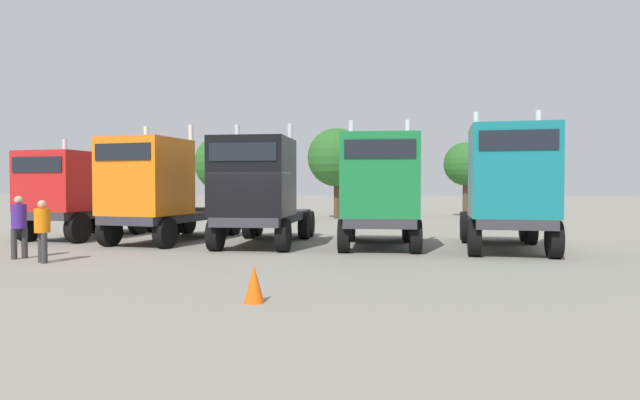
{
  "coord_description": "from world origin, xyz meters",
  "views": [
    {
      "loc": [
        5.35,
        -15.9,
        2.08
      ],
      "look_at": [
        1.68,
        3.18,
        1.56
      ],
      "focal_mm": 30.0,
      "sensor_mm": 36.0,
      "label": 1
    }
  ],
  "objects_px": {
    "traffic_cone_near": "(254,284)",
    "semi_truck_orange": "(156,190)",
    "visitor_in_hivis": "(42,227)",
    "visitor_with_camera": "(19,222)",
    "semi_truck_teal": "(509,188)",
    "semi_truck_black": "(259,191)",
    "semi_truck_red": "(75,194)",
    "semi_truck_green": "(379,191)"
  },
  "relations": [
    {
      "from": "semi_truck_black",
      "to": "visitor_with_camera",
      "type": "bearing_deg",
      "value": -57.97
    },
    {
      "from": "semi_truck_black",
      "to": "visitor_in_hivis",
      "type": "relative_size",
      "value": 3.87
    },
    {
      "from": "semi_truck_teal",
      "to": "visitor_with_camera",
      "type": "bearing_deg",
      "value": -72.37
    },
    {
      "from": "semi_truck_red",
      "to": "semi_truck_teal",
      "type": "xyz_separation_m",
      "value": [
        15.89,
        -1.21,
        0.24
      ]
    },
    {
      "from": "visitor_with_camera",
      "to": "semi_truck_orange",
      "type": "bearing_deg",
      "value": -83.25
    },
    {
      "from": "semi_truck_red",
      "to": "semi_truck_black",
      "type": "relative_size",
      "value": 0.96
    },
    {
      "from": "semi_truck_green",
      "to": "visitor_with_camera",
      "type": "bearing_deg",
      "value": -71.67
    },
    {
      "from": "visitor_with_camera",
      "to": "traffic_cone_near",
      "type": "height_order",
      "value": "visitor_with_camera"
    },
    {
      "from": "semi_truck_orange",
      "to": "semi_truck_black",
      "type": "distance_m",
      "value": 3.9
    },
    {
      "from": "semi_truck_teal",
      "to": "semi_truck_green",
      "type": "bearing_deg",
      "value": -90.98
    },
    {
      "from": "semi_truck_green",
      "to": "visitor_in_hivis",
      "type": "relative_size",
      "value": 3.48
    },
    {
      "from": "semi_truck_black",
      "to": "semi_truck_green",
      "type": "xyz_separation_m",
      "value": [
        4.07,
        0.15,
        0.01
      ]
    },
    {
      "from": "semi_truck_orange",
      "to": "semi_truck_teal",
      "type": "height_order",
      "value": "semi_truck_teal"
    },
    {
      "from": "semi_truck_green",
      "to": "semi_truck_teal",
      "type": "relative_size",
      "value": 0.94
    },
    {
      "from": "visitor_with_camera",
      "to": "semi_truck_black",
      "type": "bearing_deg",
      "value": -114.41
    },
    {
      "from": "traffic_cone_near",
      "to": "semi_truck_orange",
      "type": "bearing_deg",
      "value": 126.75
    },
    {
      "from": "semi_truck_red",
      "to": "visitor_in_hivis",
      "type": "height_order",
      "value": "semi_truck_red"
    },
    {
      "from": "semi_truck_black",
      "to": "semi_truck_red",
      "type": "bearing_deg",
      "value": -101.86
    },
    {
      "from": "visitor_with_camera",
      "to": "traffic_cone_near",
      "type": "relative_size",
      "value": 2.67
    },
    {
      "from": "semi_truck_teal",
      "to": "visitor_with_camera",
      "type": "relative_size",
      "value": 3.49
    },
    {
      "from": "semi_truck_orange",
      "to": "semi_truck_black",
      "type": "bearing_deg",
      "value": 91.7
    },
    {
      "from": "semi_truck_red",
      "to": "semi_truck_teal",
      "type": "height_order",
      "value": "semi_truck_teal"
    },
    {
      "from": "semi_truck_red",
      "to": "semi_truck_green",
      "type": "relative_size",
      "value": 1.06
    },
    {
      "from": "visitor_in_hivis",
      "to": "traffic_cone_near",
      "type": "relative_size",
      "value": 2.53
    },
    {
      "from": "visitor_in_hivis",
      "to": "visitor_with_camera",
      "type": "relative_size",
      "value": 0.94
    },
    {
      "from": "semi_truck_red",
      "to": "semi_truck_orange",
      "type": "bearing_deg",
      "value": 80.92
    },
    {
      "from": "semi_truck_green",
      "to": "traffic_cone_near",
      "type": "xyz_separation_m",
      "value": [
        -1.54,
        -8.46,
        -1.58
      ]
    },
    {
      "from": "semi_truck_orange",
      "to": "semi_truck_green",
      "type": "bearing_deg",
      "value": 94.91
    },
    {
      "from": "visitor_with_camera",
      "to": "visitor_in_hivis",
      "type": "bearing_deg",
      "value": -175.25
    },
    {
      "from": "visitor_with_camera",
      "to": "semi_truck_teal",
      "type": "bearing_deg",
      "value": -133.18
    },
    {
      "from": "semi_truck_teal",
      "to": "visitor_with_camera",
      "type": "distance_m",
      "value": 14.51
    },
    {
      "from": "semi_truck_black",
      "to": "traffic_cone_near",
      "type": "relative_size",
      "value": 9.76
    },
    {
      "from": "semi_truck_red",
      "to": "semi_truck_black",
      "type": "bearing_deg",
      "value": 85.35
    },
    {
      "from": "semi_truck_black",
      "to": "semi_truck_green",
      "type": "bearing_deg",
      "value": 88.98
    },
    {
      "from": "semi_truck_green",
      "to": "visitor_in_hivis",
      "type": "bearing_deg",
      "value": -65.81
    },
    {
      "from": "semi_truck_red",
      "to": "semi_truck_orange",
      "type": "height_order",
      "value": "semi_truck_orange"
    },
    {
      "from": "semi_truck_green",
      "to": "semi_truck_teal",
      "type": "xyz_separation_m",
      "value": [
        4.02,
        -0.16,
        0.1
      ]
    },
    {
      "from": "semi_truck_orange",
      "to": "traffic_cone_near",
      "type": "relative_size",
      "value": 9.71
    },
    {
      "from": "semi_truck_green",
      "to": "traffic_cone_near",
      "type": "bearing_deg",
      "value": -15.21
    },
    {
      "from": "semi_truck_orange",
      "to": "semi_truck_teal",
      "type": "distance_m",
      "value": 11.98
    },
    {
      "from": "visitor_in_hivis",
      "to": "semi_truck_orange",
      "type": "bearing_deg",
      "value": 28.09
    },
    {
      "from": "semi_truck_red",
      "to": "traffic_cone_near",
      "type": "relative_size",
      "value": 9.34
    }
  ]
}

